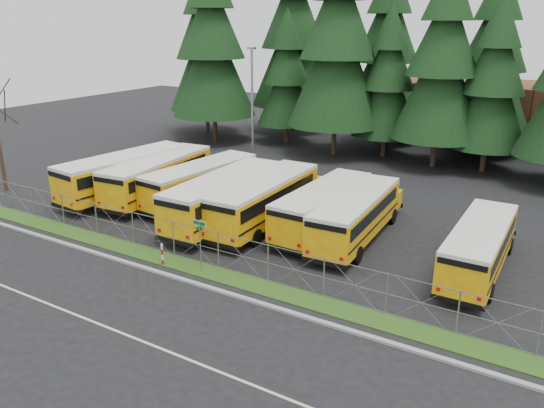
# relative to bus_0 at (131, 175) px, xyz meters

# --- Properties ---
(ground) EXTENTS (120.00, 120.00, 0.00)m
(ground) POSITION_rel_bus_0_xyz_m (13.59, -5.48, -1.58)
(ground) COLOR black
(ground) RESTS_ON ground
(curb) EXTENTS (50.00, 0.25, 0.12)m
(curb) POSITION_rel_bus_0_xyz_m (13.59, -8.58, -1.52)
(curb) COLOR gray
(curb) RESTS_ON ground
(grass_verge) EXTENTS (50.00, 1.40, 0.06)m
(grass_verge) POSITION_rel_bus_0_xyz_m (13.59, -7.18, -1.55)
(grass_verge) COLOR #234B15
(grass_verge) RESTS_ON ground
(road_lane_line) EXTENTS (50.00, 0.12, 0.01)m
(road_lane_line) POSITION_rel_bus_0_xyz_m (13.59, -13.48, -1.57)
(road_lane_line) COLOR beige
(road_lane_line) RESTS_ON ground
(chainlink_fence) EXTENTS (44.00, 0.10, 2.00)m
(chainlink_fence) POSITION_rel_bus_0_xyz_m (13.59, -6.48, -0.58)
(chainlink_fence) COLOR gray
(chainlink_fence) RESTS_ON ground
(brick_building) EXTENTS (22.00, 10.00, 6.00)m
(brick_building) POSITION_rel_bus_0_xyz_m (19.59, 34.52, 1.42)
(brick_building) COLOR brown
(brick_building) RESTS_ON ground
(bus_0) EXTENTS (4.22, 12.29, 3.16)m
(bus_0) POSITION_rel_bus_0_xyz_m (0.00, 0.00, 0.00)
(bus_0) COLOR orange
(bus_0) RESTS_ON ground
(bus_1) EXTENTS (3.67, 11.73, 3.03)m
(bus_1) POSITION_rel_bus_0_xyz_m (2.16, 0.88, -0.06)
(bus_1) COLOR orange
(bus_1) RESTS_ON ground
(bus_2) EXTENTS (3.64, 11.14, 2.87)m
(bus_2) POSITION_rel_bus_0_xyz_m (5.58, 1.47, -0.14)
(bus_2) COLOR orange
(bus_2) RESTS_ON ground
(bus_3) EXTENTS (3.06, 11.84, 3.09)m
(bus_3) POSITION_rel_bus_0_xyz_m (9.08, -0.63, -0.03)
(bus_3) COLOR orange
(bus_3) RESTS_ON ground
(bus_4) EXTENTS (2.93, 11.62, 3.04)m
(bus_4) POSITION_rel_bus_0_xyz_m (11.46, 0.18, -0.06)
(bus_4) COLOR orange
(bus_4) RESTS_ON ground
(bus_5) EXTENTS (2.74, 10.73, 2.80)m
(bus_5) POSITION_rel_bus_0_xyz_m (15.02, 1.19, -0.18)
(bus_5) COLOR orange
(bus_5) RESTS_ON ground
(bus_6) EXTENTS (3.09, 10.93, 2.84)m
(bus_6) POSITION_rel_bus_0_xyz_m (17.26, 0.78, -0.16)
(bus_6) COLOR orange
(bus_6) RESTS_ON ground
(bus_east) EXTENTS (2.41, 10.10, 2.65)m
(bus_east) POSITION_rel_bus_0_xyz_m (24.20, -0.07, -0.26)
(bus_east) COLOR orange
(bus_east) RESTS_ON ground
(street_sign) EXTENTS (0.84, 0.55, 2.81)m
(street_sign) POSITION_rel_bus_0_xyz_m (12.13, -7.34, 0.46)
(street_sign) COLOR gray
(street_sign) RESTS_ON ground
(striped_bollard) EXTENTS (0.11, 0.11, 1.20)m
(striped_bollard) POSITION_rel_bus_0_xyz_m (9.87, -7.72, -0.98)
(striped_bollard) COLOR #B20C0C
(striped_bollard) RESTS_ON ground
(light_standard) EXTENTS (0.70, 0.35, 10.14)m
(light_standard) POSITION_rel_bus_0_xyz_m (3.23, 11.29, 3.92)
(light_standard) COLOR gray
(light_standard) RESTS_ON ground
(conifer_0) EXTENTS (8.22, 8.22, 18.17)m
(conifer_0) POSITION_rel_bus_0_xyz_m (-9.72, 21.74, 7.51)
(conifer_0) COLOR black
(conifer_0) RESTS_ON ground
(conifer_1) EXTENTS (8.57, 8.57, 18.95)m
(conifer_1) POSITION_rel_bus_0_xyz_m (-6.06, 18.33, 7.90)
(conifer_1) COLOR black
(conifer_1) RESTS_ON ground
(conifer_2) EXTENTS (6.09, 6.09, 13.48)m
(conifer_2) POSITION_rel_bus_0_xyz_m (0.80, 21.59, 5.16)
(conifer_2) COLOR black
(conifer_2) RESTS_ON ground
(conifer_3) EXTENTS (8.91, 8.91, 19.71)m
(conifer_3) POSITION_rel_bus_0_xyz_m (7.32, 19.23, 8.27)
(conifer_3) COLOR black
(conifer_3) RESTS_ON ground
(conifer_4) EXTENTS (6.27, 6.27, 13.86)m
(conifer_4) POSITION_rel_bus_0_xyz_m (11.65, 20.96, 5.35)
(conifer_4) COLOR black
(conifer_4) RESTS_ON ground
(conifer_5) EXTENTS (7.82, 7.82, 17.28)m
(conifer_5) POSITION_rel_bus_0_xyz_m (16.63, 19.75, 7.06)
(conifer_5) COLOR black
(conifer_5) RESTS_ON ground
(conifer_6) EXTENTS (6.52, 6.52, 14.41)m
(conifer_6) POSITION_rel_bus_0_xyz_m (20.72, 20.31, 5.63)
(conifer_6) COLOR black
(conifer_6) RESTS_ON ground
(conifer_10) EXTENTS (9.28, 9.28, 20.53)m
(conifer_10) POSITION_rel_bus_0_xyz_m (-1.82, 27.60, 8.69)
(conifer_10) COLOR black
(conifer_10) RESTS_ON ground
(conifer_11) EXTENTS (8.24, 8.24, 18.22)m
(conifer_11) POSITION_rel_bus_0_xyz_m (9.33, 26.77, 7.53)
(conifer_11) COLOR black
(conifer_11) RESTS_ON ground
(conifer_12) EXTENTS (7.83, 7.83, 17.32)m
(conifer_12) POSITION_rel_bus_0_xyz_m (19.43, 26.54, 7.08)
(conifer_12) COLOR black
(conifer_12) RESTS_ON ground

